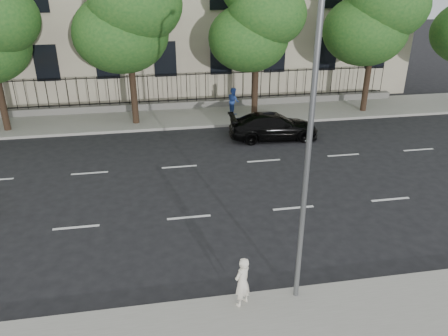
% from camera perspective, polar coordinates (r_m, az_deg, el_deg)
% --- Properties ---
extents(ground, '(120.00, 120.00, 0.00)m').
position_cam_1_polar(ground, '(14.12, -3.61, -11.68)').
color(ground, black).
rests_on(ground, ground).
extents(far_sidewalk, '(60.00, 4.00, 0.15)m').
position_cam_1_polar(far_sidewalk, '(26.65, -7.03, 6.55)').
color(far_sidewalk, gray).
rests_on(far_sidewalk, ground).
extents(lane_markings, '(49.60, 4.62, 0.01)m').
position_cam_1_polar(lane_markings, '(18.14, -5.30, -2.77)').
color(lane_markings, silver).
rests_on(lane_markings, ground).
extents(iron_fence, '(30.00, 0.50, 2.20)m').
position_cam_1_polar(iron_fence, '(28.11, -7.30, 8.73)').
color(iron_fence, slate).
rests_on(iron_fence, far_sidewalk).
extents(street_light, '(0.25, 3.32, 8.05)m').
position_cam_1_polar(street_light, '(10.68, 10.29, 6.72)').
color(street_light, slate).
rests_on(street_light, near_sidewalk).
extents(tree_c, '(5.89, 5.50, 9.80)m').
position_cam_1_polar(tree_c, '(24.75, -12.57, 19.78)').
color(tree_c, '#382619').
rests_on(tree_c, far_sidewalk).
extents(tree_d, '(5.34, 4.94, 8.84)m').
position_cam_1_polar(tree_d, '(25.52, 4.35, 19.11)').
color(tree_d, '#382619').
rests_on(tree_d, far_sidewalk).
extents(tree_e, '(5.71, 5.31, 9.46)m').
position_cam_1_polar(tree_e, '(28.00, 19.27, 19.14)').
color(tree_e, '#382619').
rests_on(tree_e, far_sidewalk).
extents(black_sedan, '(4.80, 2.12, 1.37)m').
position_cam_1_polar(black_sedan, '(23.34, 6.49, 5.46)').
color(black_sedan, black).
rests_on(black_sedan, ground).
extents(woman_near, '(0.64, 0.61, 1.47)m').
position_cam_1_polar(woman_near, '(11.83, 2.40, -14.63)').
color(woman_near, white).
rests_on(woman_near, near_sidewalk).
extents(pedestrian_far, '(0.77, 0.90, 1.60)m').
position_cam_1_polar(pedestrian_far, '(26.77, 1.23, 8.78)').
color(pedestrian_far, navy).
rests_on(pedestrian_far, far_sidewalk).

